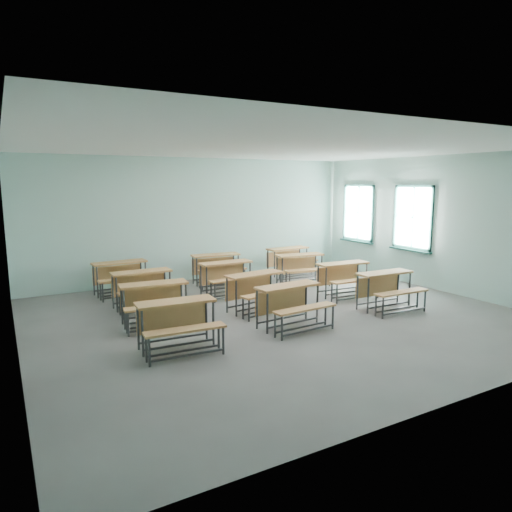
{
  "coord_description": "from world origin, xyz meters",
  "views": [
    {
      "loc": [
        -4.6,
        -7.23,
        2.57
      ],
      "look_at": [
        0.17,
        1.2,
        1.0
      ],
      "focal_mm": 32.0,
      "sensor_mm": 36.0,
      "label": 1
    }
  ],
  "objects_px": {
    "desk_unit_r0c0": "(178,318)",
    "desk_unit_r2c0": "(143,284)",
    "desk_unit_r2c1": "(228,273)",
    "desk_unit_r3c2": "(290,257)",
    "desk_unit_r1c0": "(155,297)",
    "desk_unit_r3c0": "(121,273)",
    "desk_unit_r1c2": "(345,274)",
    "desk_unit_r2c2": "(301,264)",
    "desk_unit_r0c2": "(388,285)",
    "desk_unit_r0c1": "(292,300)",
    "desk_unit_r3c1": "(217,264)",
    "desk_unit_r1c1": "(258,286)"
  },
  "relations": [
    {
      "from": "desk_unit_r3c0",
      "to": "desk_unit_r1c2",
      "type": "bearing_deg",
      "value": -34.71
    },
    {
      "from": "desk_unit_r0c1",
      "to": "desk_unit_r2c1",
      "type": "bearing_deg",
      "value": 85.03
    },
    {
      "from": "desk_unit_r1c0",
      "to": "desk_unit_r2c0",
      "type": "xyz_separation_m",
      "value": [
        0.13,
        1.23,
        0.0
      ]
    },
    {
      "from": "desk_unit_r2c0",
      "to": "desk_unit_r3c2",
      "type": "xyz_separation_m",
      "value": [
        4.51,
        1.34,
        0.0
      ]
    },
    {
      "from": "desk_unit_r0c1",
      "to": "desk_unit_r1c1",
      "type": "bearing_deg",
      "value": 86.5
    },
    {
      "from": "desk_unit_r2c0",
      "to": "desk_unit_r2c1",
      "type": "distance_m",
      "value": 2.0
    },
    {
      "from": "desk_unit_r3c0",
      "to": "desk_unit_r2c0",
      "type": "bearing_deg",
      "value": -88.51
    },
    {
      "from": "desk_unit_r1c0",
      "to": "desk_unit_r3c1",
      "type": "relative_size",
      "value": 1.01
    },
    {
      "from": "desk_unit_r1c2",
      "to": "desk_unit_r3c2",
      "type": "bearing_deg",
      "value": 88.91
    },
    {
      "from": "desk_unit_r2c2",
      "to": "desk_unit_r0c1",
      "type": "bearing_deg",
      "value": -119.98
    },
    {
      "from": "desk_unit_r2c2",
      "to": "desk_unit_r3c0",
      "type": "xyz_separation_m",
      "value": [
        -4.24,
        1.15,
        0.0
      ]
    },
    {
      "from": "desk_unit_r0c0",
      "to": "desk_unit_r2c0",
      "type": "bearing_deg",
      "value": 89.27
    },
    {
      "from": "desk_unit_r2c1",
      "to": "desk_unit_r0c2",
      "type": "bearing_deg",
      "value": -50.21
    },
    {
      "from": "desk_unit_r1c2",
      "to": "desk_unit_r3c0",
      "type": "relative_size",
      "value": 1.01
    },
    {
      "from": "desk_unit_r1c1",
      "to": "desk_unit_r3c2",
      "type": "xyz_separation_m",
      "value": [
        2.58,
        2.7,
        0.0
      ]
    },
    {
      "from": "desk_unit_r0c1",
      "to": "desk_unit_r0c2",
      "type": "relative_size",
      "value": 1.02
    },
    {
      "from": "desk_unit_r2c0",
      "to": "desk_unit_r2c1",
      "type": "bearing_deg",
      "value": 2.72
    },
    {
      "from": "desk_unit_r0c0",
      "to": "desk_unit_r3c1",
      "type": "bearing_deg",
      "value": 61.57
    },
    {
      "from": "desk_unit_r1c2",
      "to": "desk_unit_r2c2",
      "type": "height_order",
      "value": "same"
    },
    {
      "from": "desk_unit_r1c0",
      "to": "desk_unit_r3c2",
      "type": "bearing_deg",
      "value": 34.7
    },
    {
      "from": "desk_unit_r3c0",
      "to": "desk_unit_r0c2",
      "type": "bearing_deg",
      "value": -45.16
    },
    {
      "from": "desk_unit_r0c2",
      "to": "desk_unit_r3c1",
      "type": "relative_size",
      "value": 0.97
    },
    {
      "from": "desk_unit_r0c1",
      "to": "desk_unit_r3c0",
      "type": "bearing_deg",
      "value": 113.87
    },
    {
      "from": "desk_unit_r1c1",
      "to": "desk_unit_r3c1",
      "type": "height_order",
      "value": "same"
    },
    {
      "from": "desk_unit_r0c2",
      "to": "desk_unit_r1c0",
      "type": "height_order",
      "value": "same"
    },
    {
      "from": "desk_unit_r2c1",
      "to": "desk_unit_r2c2",
      "type": "bearing_deg",
      "value": 1.67
    },
    {
      "from": "desk_unit_r0c1",
      "to": "desk_unit_r2c0",
      "type": "bearing_deg",
      "value": 123.31
    },
    {
      "from": "desk_unit_r2c1",
      "to": "desk_unit_r3c2",
      "type": "xyz_separation_m",
      "value": [
        2.51,
        1.21,
        0.0
      ]
    },
    {
      "from": "desk_unit_r3c1",
      "to": "desk_unit_r3c0",
      "type": "bearing_deg",
      "value": -177.05
    },
    {
      "from": "desk_unit_r0c2",
      "to": "desk_unit_r1c0",
      "type": "bearing_deg",
      "value": 165.2
    },
    {
      "from": "desk_unit_r1c2",
      "to": "desk_unit_r2c0",
      "type": "bearing_deg",
      "value": 167.43
    },
    {
      "from": "desk_unit_r1c0",
      "to": "desk_unit_r2c1",
      "type": "relative_size",
      "value": 1.05
    },
    {
      "from": "desk_unit_r0c0",
      "to": "desk_unit_r1c2",
      "type": "bearing_deg",
      "value": 20.55
    },
    {
      "from": "desk_unit_r0c2",
      "to": "desk_unit_r0c1",
      "type": "bearing_deg",
      "value": -177.65
    },
    {
      "from": "desk_unit_r1c2",
      "to": "desk_unit_r0c0",
      "type": "bearing_deg",
      "value": -159.08
    },
    {
      "from": "desk_unit_r1c0",
      "to": "desk_unit_r1c2",
      "type": "bearing_deg",
      "value": 5.01
    },
    {
      "from": "desk_unit_r2c0",
      "to": "desk_unit_r3c2",
      "type": "relative_size",
      "value": 0.98
    },
    {
      "from": "desk_unit_r0c0",
      "to": "desk_unit_r0c1",
      "type": "relative_size",
      "value": 1.0
    },
    {
      "from": "desk_unit_r0c2",
      "to": "desk_unit_r3c0",
      "type": "distance_m",
      "value": 5.91
    },
    {
      "from": "desk_unit_r1c0",
      "to": "desk_unit_r2c1",
      "type": "xyz_separation_m",
      "value": [
        2.12,
        1.36,
        0.0
      ]
    },
    {
      "from": "desk_unit_r0c0",
      "to": "desk_unit_r3c0",
      "type": "distance_m",
      "value": 4.01
    },
    {
      "from": "desk_unit_r2c0",
      "to": "desk_unit_r1c2",
      "type": "bearing_deg",
      "value": -17.71
    },
    {
      "from": "desk_unit_r0c0",
      "to": "desk_unit_r3c2",
      "type": "relative_size",
      "value": 1.01
    },
    {
      "from": "desk_unit_r0c0",
      "to": "desk_unit_r2c0",
      "type": "height_order",
      "value": "same"
    },
    {
      "from": "desk_unit_r0c2",
      "to": "desk_unit_r3c1",
      "type": "xyz_separation_m",
      "value": [
        -2.04,
        3.84,
        0.0
      ]
    },
    {
      "from": "desk_unit_r0c0",
      "to": "desk_unit_r0c2",
      "type": "relative_size",
      "value": 1.02
    },
    {
      "from": "desk_unit_r1c0",
      "to": "desk_unit_r1c1",
      "type": "bearing_deg",
      "value": 2.06
    },
    {
      "from": "desk_unit_r1c0",
      "to": "desk_unit_r3c0",
      "type": "distance_m",
      "value": 2.6
    },
    {
      "from": "desk_unit_r1c0",
      "to": "desk_unit_r3c0",
      "type": "height_order",
      "value": "same"
    },
    {
      "from": "desk_unit_r2c1",
      "to": "desk_unit_r3c2",
      "type": "relative_size",
      "value": 0.98
    }
  ]
}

